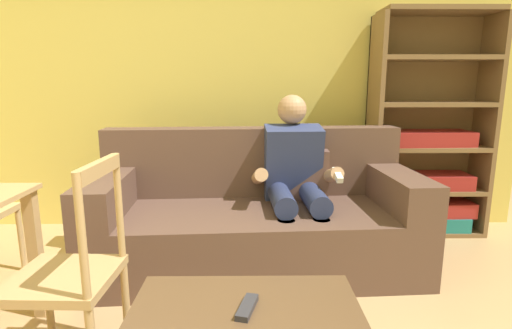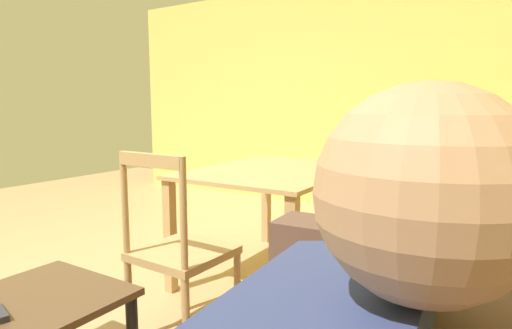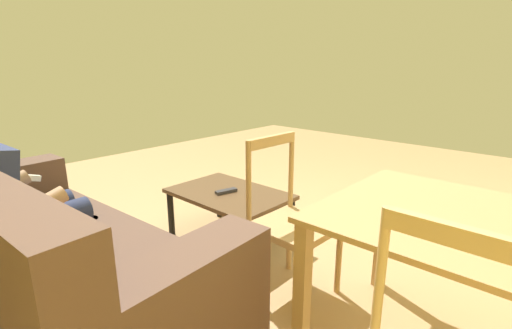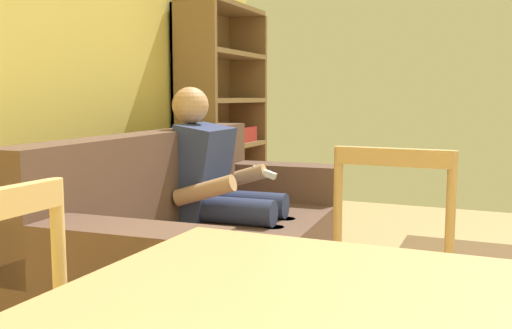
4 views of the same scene
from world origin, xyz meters
name	(u,v)px [view 1 (image 1 of 4)]	position (x,y,z in m)	size (l,w,h in m)	color
wall_back	(159,80)	(0.00, 2.64, 1.28)	(6.29, 0.12, 2.56)	#DBC660
couch	(256,217)	(0.83, 1.78, 0.34)	(2.22, 1.04, 0.93)	brown
person_lounging	(295,179)	(1.10, 1.81, 0.61)	(0.61, 0.85, 1.18)	navy
coffee_table	(246,326)	(0.77, 0.49, 0.35)	(0.90, 0.60, 0.40)	brown
tv_remote	(247,307)	(0.78, 0.51, 0.41)	(0.05, 0.17, 0.02)	#2D2D38
bookshelf	(426,151)	(2.26, 2.40, 0.70)	(0.96, 0.36, 1.82)	brown
dining_chair_facing_couch	(70,275)	(0.02, 0.71, 0.45)	(0.43, 0.43, 0.95)	tan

